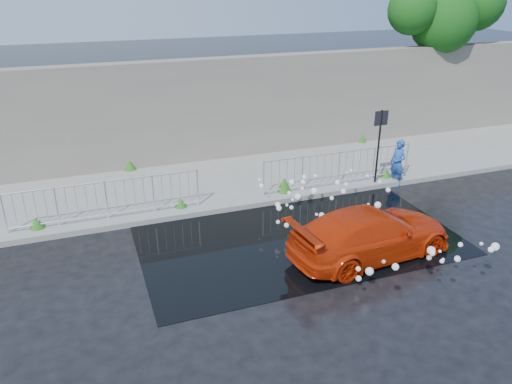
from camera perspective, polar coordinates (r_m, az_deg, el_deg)
ground at (r=12.11m, az=4.24°, el=-7.45°), size 90.00×90.00×0.00m
pavement at (r=16.28m, az=-2.84°, el=1.36°), size 30.00×4.00×0.15m
curb at (r=14.53m, az=-0.51°, el=-1.43°), size 30.00×0.25×0.16m
retaining_wall at (r=17.72m, az=-5.10°, el=9.38°), size 30.00×0.60×3.50m
puddle at (r=13.08m, az=4.49°, el=-4.91°), size 8.00×5.00×0.01m
sign_post at (r=15.82m, az=13.94°, el=6.36°), size 0.45×0.06×2.50m
tree at (r=21.95m, az=21.02°, el=18.46°), size 5.02×2.61×6.29m
railing_left at (r=13.92m, az=-16.75°, el=-0.72°), size 5.05×0.05×1.10m
railing_right at (r=15.73m, az=9.43°, el=2.83°), size 5.05×0.05×1.10m
weeds at (r=15.66m, az=-2.52°, el=1.43°), size 12.17×3.93×0.46m
water_spray at (r=12.69m, az=10.63°, el=-2.88°), size 3.70×5.60×1.06m
red_car at (r=12.19m, az=13.00°, el=-4.59°), size 4.29×2.13×1.20m
person at (r=16.44m, az=15.90°, el=3.22°), size 0.48×0.62×1.51m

